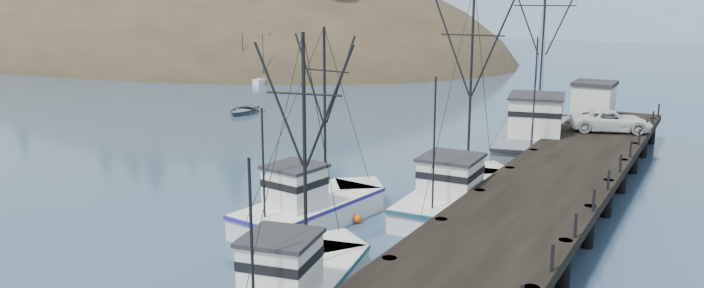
{
  "coord_description": "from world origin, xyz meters",
  "views": [
    {
      "loc": [
        21.66,
        -20.12,
        11.48
      ],
      "look_at": [
        2.02,
        14.98,
        2.5
      ],
      "focal_mm": 35.0,
      "sensor_mm": 36.0,
      "label": 1
    }
  ],
  "objects_px": {
    "pier": "(557,179)",
    "trawler_mid": "(314,207)",
    "trawler_near": "(297,286)",
    "trawler_far": "(460,194)",
    "pier_shed": "(594,99)",
    "pickup_truck": "(611,121)",
    "work_vessel": "(536,137)",
    "motorboat": "(243,113)"
  },
  "relations": [
    {
      "from": "pier",
      "to": "trawler_mid",
      "type": "relative_size",
      "value": 4.34
    },
    {
      "from": "trawler_mid",
      "to": "pier_shed",
      "type": "distance_m",
      "value": 27.7
    },
    {
      "from": "work_vessel",
      "to": "pickup_truck",
      "type": "xyz_separation_m",
      "value": [
        4.93,
        0.62,
        1.52
      ]
    },
    {
      "from": "pier",
      "to": "trawler_near",
      "type": "height_order",
      "value": "trawler_near"
    },
    {
      "from": "trawler_near",
      "to": "work_vessel",
      "type": "distance_m",
      "value": 29.1
    },
    {
      "from": "work_vessel",
      "to": "pickup_truck",
      "type": "distance_m",
      "value": 5.2
    },
    {
      "from": "trawler_near",
      "to": "pier_shed",
      "type": "distance_m",
      "value": 34.88
    },
    {
      "from": "pier",
      "to": "pier_shed",
      "type": "bearing_deg",
      "value": 94.76
    },
    {
      "from": "trawler_far",
      "to": "pier",
      "type": "bearing_deg",
      "value": 28.34
    },
    {
      "from": "trawler_far",
      "to": "pickup_truck",
      "type": "xyz_separation_m",
      "value": [
        5.1,
        15.59,
        1.93
      ]
    },
    {
      "from": "work_vessel",
      "to": "pickup_truck",
      "type": "height_order",
      "value": "work_vessel"
    },
    {
      "from": "trawler_mid",
      "to": "pier_shed",
      "type": "bearing_deg",
      "value": 71.67
    },
    {
      "from": "trawler_mid",
      "to": "trawler_far",
      "type": "xyz_separation_m",
      "value": [
        5.65,
        5.74,
        0.0
      ]
    },
    {
      "from": "trawler_near",
      "to": "pickup_truck",
      "type": "distance_m",
      "value": 30.4
    },
    {
      "from": "trawler_far",
      "to": "pickup_truck",
      "type": "height_order",
      "value": "trawler_far"
    },
    {
      "from": "trawler_mid",
      "to": "trawler_far",
      "type": "relative_size",
      "value": 0.83
    },
    {
      "from": "pickup_truck",
      "to": "trawler_far",
      "type": "bearing_deg",
      "value": 142.68
    },
    {
      "from": "pier",
      "to": "pier_shed",
      "type": "xyz_separation_m",
      "value": [
        -1.5,
        18.0,
        1.73
      ]
    },
    {
      "from": "trawler_mid",
      "to": "motorboat",
      "type": "xyz_separation_m",
      "value": [
        -23.02,
        23.6,
        -0.82
      ]
    },
    {
      "from": "trawler_near",
      "to": "motorboat",
      "type": "distance_m",
      "value": 42.21
    },
    {
      "from": "trawler_far",
      "to": "pier_shed",
      "type": "bearing_deg",
      "value": 81.6
    },
    {
      "from": "trawler_mid",
      "to": "pickup_truck",
      "type": "xyz_separation_m",
      "value": [
        10.75,
        21.33,
        1.93
      ]
    },
    {
      "from": "work_vessel",
      "to": "pier",
      "type": "bearing_deg",
      "value": -70.87
    },
    {
      "from": "pier",
      "to": "trawler_mid",
      "type": "bearing_deg",
      "value": -141.2
    },
    {
      "from": "trawler_near",
      "to": "pier_shed",
      "type": "xyz_separation_m",
      "value": [
        4.12,
        34.54,
        2.6
      ]
    },
    {
      "from": "trawler_near",
      "to": "pickup_truck",
      "type": "bearing_deg",
      "value": 78.2
    },
    {
      "from": "trawler_mid",
      "to": "work_vessel",
      "type": "distance_m",
      "value": 21.52
    },
    {
      "from": "pier",
      "to": "pickup_truck",
      "type": "xyz_separation_m",
      "value": [
        0.58,
        13.15,
        1.06
      ]
    },
    {
      "from": "pier_shed",
      "to": "pickup_truck",
      "type": "relative_size",
      "value": 0.59
    },
    {
      "from": "trawler_mid",
      "to": "pickup_truck",
      "type": "height_order",
      "value": "trawler_mid"
    },
    {
      "from": "pier",
      "to": "trawler_far",
      "type": "relative_size",
      "value": 3.59
    },
    {
      "from": "pier",
      "to": "pier_shed",
      "type": "distance_m",
      "value": 18.14
    },
    {
      "from": "work_vessel",
      "to": "pier_shed",
      "type": "xyz_separation_m",
      "value": [
        2.85,
        5.47,
        2.19
      ]
    },
    {
      "from": "trawler_mid",
      "to": "work_vessel",
      "type": "xyz_separation_m",
      "value": [
        5.83,
        20.71,
        0.41
      ]
    },
    {
      "from": "pier",
      "to": "trawler_near",
      "type": "xyz_separation_m",
      "value": [
        -5.62,
        -16.54,
        -0.87
      ]
    },
    {
      "from": "pier",
      "to": "pickup_truck",
      "type": "bearing_deg",
      "value": 87.47
    },
    {
      "from": "pickup_truck",
      "to": "work_vessel",
      "type": "bearing_deg",
      "value": 78.01
    },
    {
      "from": "pier",
      "to": "trawler_mid",
      "type": "height_order",
      "value": "trawler_mid"
    },
    {
      "from": "pier",
      "to": "pickup_truck",
      "type": "relative_size",
      "value": 8.13
    },
    {
      "from": "trawler_far",
      "to": "motorboat",
      "type": "relative_size",
      "value": 2.61
    },
    {
      "from": "pier_shed",
      "to": "trawler_far",
      "type": "bearing_deg",
      "value": -98.4
    },
    {
      "from": "trawler_mid",
      "to": "pier_shed",
      "type": "relative_size",
      "value": 3.17
    }
  ]
}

